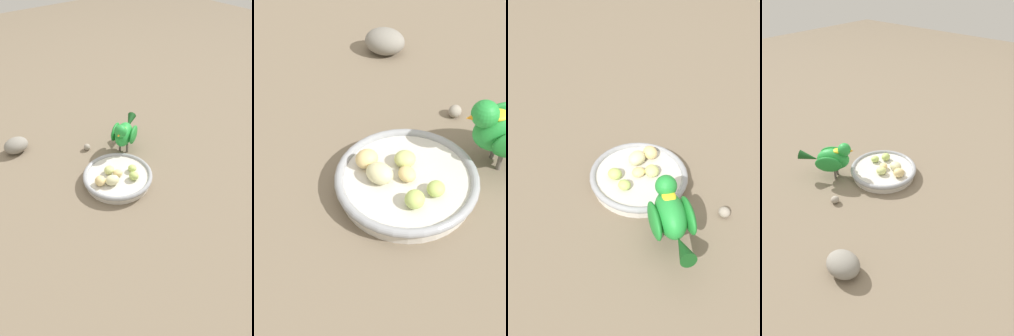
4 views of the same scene
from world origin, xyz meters
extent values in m
plane|color=#756651|center=(0.00, 0.00, 0.00)|extent=(4.00, 4.00, 0.00)
cylinder|color=beige|center=(-0.02, 0.01, 0.01)|extent=(0.19, 0.19, 0.02)
torus|color=#93969B|center=(-0.02, 0.01, 0.02)|extent=(0.20, 0.20, 0.01)
ellipsoid|color=#E5C67F|center=(-0.02, 0.01, 0.03)|extent=(0.04, 0.04, 0.02)
ellipsoid|color=#B2CC66|center=(-0.03, -0.04, 0.03)|extent=(0.03, 0.03, 0.02)
ellipsoid|color=#B2CC66|center=(-0.06, -0.02, 0.03)|extent=(0.03, 0.03, 0.02)
ellipsoid|color=#C6D17A|center=(0.01, 0.02, 0.03)|extent=(0.04, 0.04, 0.02)
ellipsoid|color=beige|center=(-0.03, 0.04, 0.04)|extent=(0.04, 0.05, 0.03)
ellipsoid|color=#E5C67F|center=(-0.02, 0.07, 0.04)|extent=(0.04, 0.04, 0.03)
cylinder|color=#59544C|center=(0.08, -0.10, 0.02)|extent=(0.01, 0.01, 0.03)
cylinder|color=#59544C|center=(0.10, -0.09, 0.02)|extent=(0.01, 0.01, 0.03)
ellipsoid|color=green|center=(0.09, -0.10, 0.06)|extent=(0.10, 0.11, 0.07)
ellipsoid|color=#1E7F2D|center=(0.12, -0.09, 0.06)|extent=(0.06, 0.07, 0.05)
sphere|color=green|center=(0.07, -0.07, 0.10)|extent=(0.05, 0.05, 0.04)
cone|color=orange|center=(0.06, -0.05, 0.10)|extent=(0.02, 0.02, 0.01)
ellipsoid|color=yellow|center=(0.08, -0.09, 0.09)|extent=(0.04, 0.04, 0.01)
ellipsoid|color=gray|center=(0.30, 0.18, 0.02)|extent=(0.07, 0.08, 0.05)
ellipsoid|color=gray|center=(0.17, -0.01, 0.01)|extent=(0.03, 0.03, 0.02)
camera|label=1|loc=(-0.54, 0.40, 0.61)|focal=32.51mm
camera|label=2|loc=(-0.43, -0.13, 0.48)|focal=48.78mm
camera|label=3|loc=(0.21, -0.53, 0.60)|focal=42.78mm
camera|label=4|loc=(0.55, 0.51, 0.56)|focal=32.30mm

